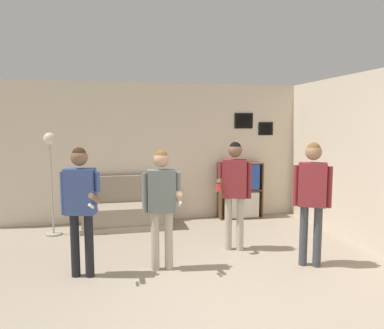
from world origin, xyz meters
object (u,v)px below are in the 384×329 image
Objects in this scene: bookshelf at (240,190)px; person_watcher_holding_cup at (235,184)px; person_player_foreground_center at (162,198)px; couch at (126,211)px; person_spectator_near_bookshelf at (312,191)px; person_player_foreground_left at (80,198)px; floor_lamp at (51,163)px.

person_watcher_holding_cup is at bearing -111.62° from bookshelf.
couch is at bearing 100.44° from person_player_foreground_center.
person_player_foreground_left is at bearing 175.12° from person_spectator_near_bookshelf.
person_spectator_near_bookshelf is at bearing -31.10° from floor_lamp.
couch is 0.97× the size of person_watcher_holding_cup.
person_spectator_near_bookshelf is at bearing -45.95° from couch.
floor_lamp reaches higher than bookshelf.
person_player_foreground_center is 2.00m from person_spectator_near_bookshelf.
person_watcher_holding_cup is 1.15m from person_spectator_near_bookshelf.
bookshelf is 0.71× the size of person_player_foreground_center.
bookshelf is at bearing 68.38° from person_watcher_holding_cup.
bookshelf is at bearing 4.77° from couch.
person_player_foreground_center is (1.01, 0.02, -0.04)m from person_player_foreground_left.
bookshelf reaches higher than couch.
person_watcher_holding_cup is at bearing 14.50° from person_player_foreground_left.
person_player_foreground_center is 0.95× the size of person_spectator_near_bookshelf.
floor_lamp is at bearing -172.58° from bookshelf.
person_player_foreground_center reaches higher than couch.
person_player_foreground_center is (0.40, -2.19, 0.67)m from couch.
couch is 2.39m from person_watcher_holding_cup.
person_spectator_near_bookshelf is at bearing -45.30° from person_watcher_holding_cup.
person_player_foreground_center is 0.96× the size of person_watcher_holding_cup.
couch is 0.91× the size of floor_lamp.
bookshelf is 3.80m from person_player_foreground_left.
person_player_foreground_center is at bearing 171.98° from person_spectator_near_bookshelf.
person_watcher_holding_cup is (1.57, -1.65, 0.71)m from couch.
person_watcher_holding_cup is at bearing 24.80° from person_player_foreground_center.
person_watcher_holding_cup is at bearing -25.94° from floor_lamp.
bookshelf is at bearing 7.42° from floor_lamp.
person_watcher_holding_cup is (2.83, -1.38, -0.24)m from floor_lamp.
person_spectator_near_bookshelf is (1.98, -0.28, 0.06)m from person_player_foreground_center.
bookshelf is 3.65m from floor_lamp.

